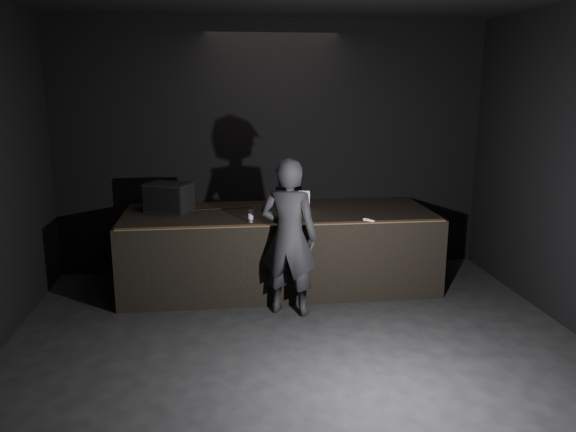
# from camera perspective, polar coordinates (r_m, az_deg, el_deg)

# --- Properties ---
(ground) EXTENTS (7.00, 7.00, 0.00)m
(ground) POSITION_cam_1_polar(r_m,az_deg,el_deg) (5.13, 2.46, -17.46)
(ground) COLOR black
(ground) RESTS_ON ground
(room_walls) EXTENTS (6.10, 7.10, 3.52)m
(room_walls) POSITION_cam_1_polar(r_m,az_deg,el_deg) (4.45, 2.72, 5.55)
(room_walls) COLOR black
(room_walls) RESTS_ON ground
(stage_riser) EXTENTS (4.00, 1.50, 1.00)m
(stage_riser) POSITION_cam_1_polar(r_m,az_deg,el_deg) (7.43, -0.93, -3.34)
(stage_riser) COLOR black
(stage_riser) RESTS_ON ground
(riser_lip) EXTENTS (3.92, 0.10, 0.01)m
(riser_lip) POSITION_cam_1_polar(r_m,az_deg,el_deg) (6.61, -0.30, -0.88)
(riser_lip) COLOR brown
(riser_lip) RESTS_ON stage_riser
(stage_monitor) EXTENTS (0.67, 0.59, 0.37)m
(stage_monitor) POSITION_cam_1_polar(r_m,az_deg,el_deg) (7.46, -12.04, 1.87)
(stage_monitor) COLOR black
(stage_monitor) RESTS_ON stage_riser
(cable) EXTENTS (0.88, 0.14, 0.02)m
(cable) POSITION_cam_1_polar(r_m,az_deg,el_deg) (7.49, -7.27, 0.71)
(cable) COLOR black
(cable) RESTS_ON stage_riser
(laptop) EXTENTS (0.39, 0.36, 0.23)m
(laptop) POSITION_cam_1_polar(r_m,az_deg,el_deg) (7.45, 0.91, 1.16)
(laptop) COLOR silver
(laptop) RESTS_ON stage_riser
(beer_can) EXTENTS (0.06, 0.06, 0.15)m
(beer_can) POSITION_cam_1_polar(r_m,az_deg,el_deg) (6.74, -3.82, -0.01)
(beer_can) COLOR silver
(beer_can) RESTS_ON stage_riser
(plastic_cup) EXTENTS (0.08, 0.08, 0.10)m
(plastic_cup) POSITION_cam_1_polar(r_m,az_deg,el_deg) (7.29, -3.29, 0.81)
(plastic_cup) COLOR white
(plastic_cup) RESTS_ON stage_riser
(wii_remote) EXTENTS (0.11, 0.15, 0.03)m
(wii_remote) POSITION_cam_1_polar(r_m,az_deg,el_deg) (6.85, 8.19, -0.44)
(wii_remote) COLOR white
(wii_remote) RESTS_ON stage_riser
(person) EXTENTS (0.78, 0.65, 1.83)m
(person) POSITION_cam_1_polar(r_m,az_deg,el_deg) (6.41, 0.10, -2.19)
(person) COLOR black
(person) RESTS_ON ground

